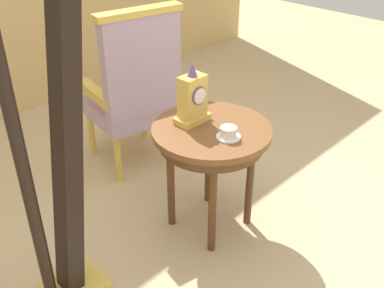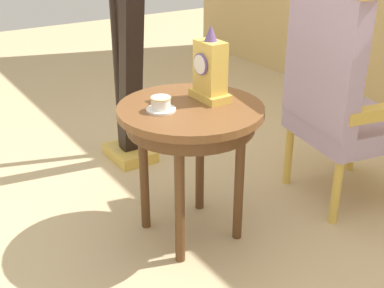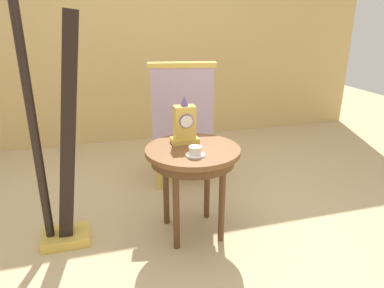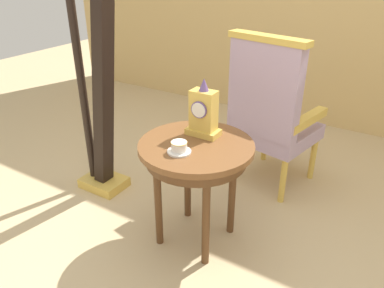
# 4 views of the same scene
# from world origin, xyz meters

# --- Properties ---
(ground_plane) EXTENTS (10.00, 10.00, 0.00)m
(ground_plane) POSITION_xyz_m (0.00, 0.00, 0.00)
(ground_plane) COLOR tan
(side_table) EXTENTS (0.65, 0.65, 0.65)m
(side_table) POSITION_xyz_m (0.07, 0.02, 0.57)
(side_table) COLOR brown
(side_table) RESTS_ON ground
(teacup_left) EXTENTS (0.13, 0.13, 0.06)m
(teacup_left) POSITION_xyz_m (0.04, -0.11, 0.68)
(teacup_left) COLOR white
(teacup_left) RESTS_ON side_table
(mantel_clock) EXTENTS (0.19, 0.11, 0.34)m
(mantel_clock) POSITION_xyz_m (0.04, 0.14, 0.79)
(mantel_clock) COLOR gold
(mantel_clock) RESTS_ON side_table
(armchair) EXTENTS (0.63, 0.63, 1.14)m
(armchair) POSITION_xyz_m (0.20, 0.82, 0.59)
(armchair) COLOR #B299B7
(armchair) RESTS_ON ground
(harp) EXTENTS (0.40, 0.24, 1.75)m
(harp) POSITION_xyz_m (-0.79, 0.15, 0.71)
(harp) COLOR gold
(harp) RESTS_ON ground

